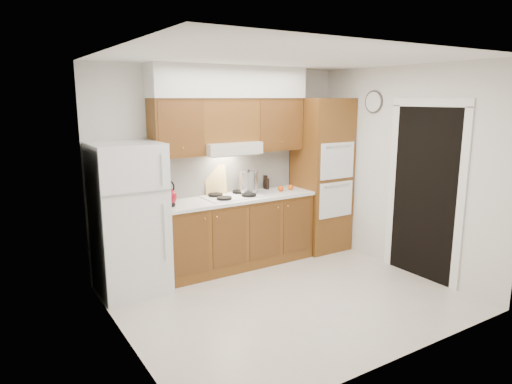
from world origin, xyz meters
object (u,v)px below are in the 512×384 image
Objects in this scene: oven_cabinet at (321,175)px; fridge at (129,219)px; kettle at (168,197)px; stock_pot at (248,182)px.

fridge is at bearing -179.30° from oven_cabinet.
kettle is 1.19m from stock_pot.
kettle is (-2.37, -0.03, -0.04)m from oven_cabinet.
oven_cabinet is at bearing -3.84° from stock_pot.
fridge is 2.86m from oven_cabinet.
oven_cabinet is 1.19m from stock_pot.
stock_pot is at bearing 3.97° from fridge.
kettle is 0.80× the size of stock_pot.
oven_cabinet is 8.32× the size of stock_pot.
kettle is (0.47, 0.00, 0.20)m from fridge.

